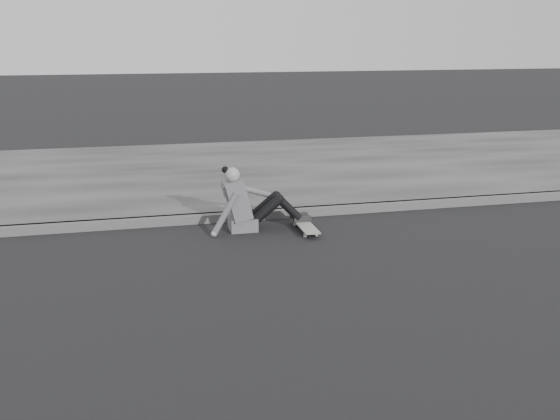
{
  "coord_description": "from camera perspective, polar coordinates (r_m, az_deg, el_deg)",
  "views": [
    {
      "loc": [
        -3.74,
        -5.78,
        2.5
      ],
      "look_at": [
        -2.1,
        1.21,
        0.5
      ],
      "focal_mm": 40.0,
      "sensor_mm": 36.0,
      "label": 1
    }
  ],
  "objects": [
    {
      "name": "ground",
      "position": [
        7.33,
        18.56,
        -5.24
      ],
      "size": [
        80.0,
        80.0,
        0.0
      ],
      "primitive_type": "plane",
      "color": "black",
      "rests_on": "ground"
    },
    {
      "name": "curb",
      "position": [
        9.48,
        10.53,
        0.37
      ],
      "size": [
        24.0,
        0.16,
        0.12
      ],
      "primitive_type": "cube",
      "color": "#4F4F4F",
      "rests_on": "ground"
    },
    {
      "name": "sidewalk",
      "position": [
        12.23,
        4.9,
        3.99
      ],
      "size": [
        24.0,
        6.0,
        0.12
      ],
      "primitive_type": "cube",
      "color": "#3C3C3C",
      "rests_on": "ground"
    },
    {
      "name": "skateboard",
      "position": [
        8.3,
        2.33,
        -1.47
      ],
      "size": [
        0.2,
        0.78,
        0.09
      ],
      "color": "#A5A6A0",
      "rests_on": "ground"
    },
    {
      "name": "seated_woman",
      "position": [
        8.3,
        -2.99,
        0.59
      ],
      "size": [
        1.38,
        0.46,
        0.88
      ],
      "color": "#58585A",
      "rests_on": "ground"
    }
  ]
}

